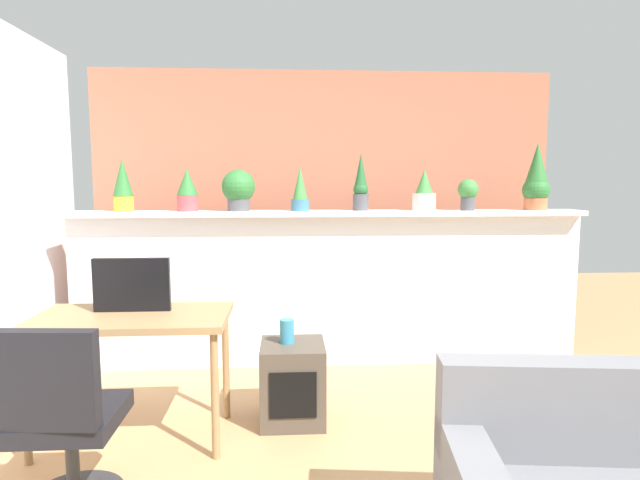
# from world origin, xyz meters

# --- Properties ---
(divider_wall) EXTENTS (4.14, 0.16, 1.24)m
(divider_wall) POSITION_xyz_m (0.00, 2.00, 0.62)
(divider_wall) COLOR white
(divider_wall) RESTS_ON ground
(plant_shelf) EXTENTS (4.14, 0.29, 0.04)m
(plant_shelf) POSITION_xyz_m (0.00, 1.96, 1.26)
(plant_shelf) COLOR white
(plant_shelf) RESTS_ON divider_wall
(brick_wall_behind) EXTENTS (4.14, 0.10, 2.50)m
(brick_wall_behind) POSITION_xyz_m (0.00, 2.60, 1.25)
(brick_wall_behind) COLOR #AD664C
(brick_wall_behind) RESTS_ON ground
(potted_plant_0) EXTENTS (0.16, 0.16, 0.41)m
(potted_plant_0) POSITION_xyz_m (-1.62, 1.95, 1.49)
(potted_plant_0) COLOR gold
(potted_plant_0) RESTS_ON plant_shelf
(potted_plant_1) EXTENTS (0.16, 0.16, 0.33)m
(potted_plant_1) POSITION_xyz_m (-1.13, 1.96, 1.45)
(potted_plant_1) COLOR #B7474C
(potted_plant_1) RESTS_ON plant_shelf
(potted_plant_2) EXTENTS (0.26, 0.26, 0.33)m
(potted_plant_2) POSITION_xyz_m (-0.73, 1.97, 1.45)
(potted_plant_2) COLOR #4C4C51
(potted_plant_2) RESTS_ON plant_shelf
(potted_plant_3) EXTENTS (0.15, 0.15, 0.35)m
(potted_plant_3) POSITION_xyz_m (-0.24, 1.96, 1.43)
(potted_plant_3) COLOR #386B84
(potted_plant_3) RESTS_ON plant_shelf
(potted_plant_4) EXTENTS (0.13, 0.13, 0.46)m
(potted_plant_4) POSITION_xyz_m (0.25, 1.99, 1.48)
(potted_plant_4) COLOR #4C4C51
(potted_plant_4) RESTS_ON plant_shelf
(potted_plant_5) EXTENTS (0.19, 0.19, 0.33)m
(potted_plant_5) POSITION_xyz_m (0.76, 1.92, 1.42)
(potted_plant_5) COLOR silver
(potted_plant_5) RESTS_ON plant_shelf
(potted_plant_6) EXTENTS (0.16, 0.16, 0.25)m
(potted_plant_6) POSITION_xyz_m (1.12, 1.94, 1.42)
(potted_plant_6) COLOR #4C4C51
(potted_plant_6) RESTS_ON plant_shelf
(potted_plant_7) EXTENTS (0.22, 0.22, 0.55)m
(potted_plant_7) POSITION_xyz_m (1.70, 1.97, 1.52)
(potted_plant_7) COLOR #C66B42
(potted_plant_7) RESTS_ON plant_shelf
(desk) EXTENTS (1.10, 0.60, 0.75)m
(desk) POSITION_xyz_m (-1.24, 0.78, 0.67)
(desk) COLOR #99754C
(desk) RESTS_ON ground
(tv_monitor) EXTENTS (0.44, 0.04, 0.32)m
(tv_monitor) POSITION_xyz_m (-1.26, 0.86, 0.91)
(tv_monitor) COLOR black
(tv_monitor) RESTS_ON desk
(office_chair) EXTENTS (0.46, 0.46, 0.91)m
(office_chair) POSITION_xyz_m (-1.33, 0.05, 0.39)
(office_chair) COLOR #262628
(office_chair) RESTS_ON ground
(side_cube_shelf) EXTENTS (0.40, 0.41, 0.50)m
(side_cube_shelf) POSITION_xyz_m (-0.32, 0.95, 0.25)
(side_cube_shelf) COLOR #4C4238
(side_cube_shelf) RESTS_ON ground
(vase_on_shelf) EXTENTS (0.09, 0.09, 0.15)m
(vase_on_shelf) POSITION_xyz_m (-0.35, 0.98, 0.58)
(vase_on_shelf) COLOR teal
(vase_on_shelf) RESTS_ON side_cube_shelf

